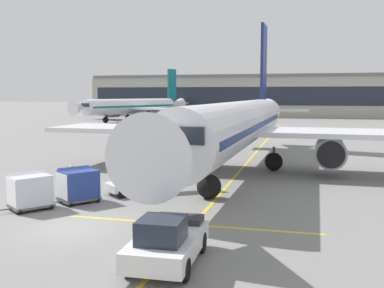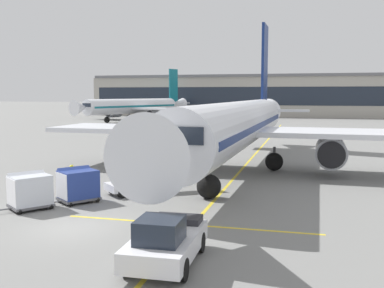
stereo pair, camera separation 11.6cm
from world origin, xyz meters
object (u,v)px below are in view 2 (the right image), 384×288
at_px(safety_cone_engine_keepout, 165,171).
at_px(distant_airplane, 135,106).
at_px(parked_airplane, 239,125).
at_px(ground_crew_by_loader, 92,185).
at_px(baggage_cart_second, 30,190).
at_px(ground_crew_by_carts, 72,177).
at_px(pushback_tug, 166,241).
at_px(baggage_cart_lead, 78,184).
at_px(belt_loader, 139,179).

relative_size(safety_cone_engine_keepout, distant_airplane, 0.02).
distance_m(parked_airplane, safety_cone_engine_keepout, 6.92).
xyz_separation_m(ground_crew_by_loader, distant_airplane, (-26.02, 72.50, 2.21)).
distance_m(parked_airplane, baggage_cart_second, 17.06).
relative_size(parked_airplane, ground_crew_by_carts, 22.71).
bearing_deg(baggage_cart_second, ground_crew_by_loader, 40.75).
height_order(pushback_tug, distant_airplane, distant_airplane).
distance_m(ground_crew_by_carts, safety_cone_engine_keepout, 7.65).
xyz_separation_m(baggage_cart_lead, ground_crew_by_loader, (0.81, 0.11, -0.00)).
bearing_deg(baggage_cart_lead, baggage_cart_second, -129.42).
height_order(belt_loader, baggage_cart_second, belt_loader).
bearing_deg(baggage_cart_second, ground_crew_by_carts, 86.34).
bearing_deg(belt_loader, ground_crew_by_loader, -118.67).
bearing_deg(baggage_cart_second, distant_airplane, 107.53).
bearing_deg(distant_airplane, safety_cone_engine_keepout, -66.76).
distance_m(ground_crew_by_loader, safety_cone_engine_keepout, 8.58).
relative_size(baggage_cart_second, safety_cone_engine_keepout, 3.34).
bearing_deg(pushback_tug, distant_airplane, 112.20).
bearing_deg(parked_airplane, safety_cone_engine_keepout, -140.81).
xyz_separation_m(belt_loader, baggage_cart_lead, (-2.43, -3.08, 0.18)).
height_order(baggage_cart_lead, ground_crew_by_loader, baggage_cart_lead).
bearing_deg(baggage_cart_lead, ground_crew_by_carts, 126.73).
distance_m(belt_loader, safety_cone_engine_keepout, 5.48).
relative_size(baggage_cart_second, pushback_tug, 0.60).
bearing_deg(ground_crew_by_loader, belt_loader, 61.33).
relative_size(ground_crew_by_loader, distant_airplane, 0.05).
xyz_separation_m(pushback_tug, ground_crew_by_loader, (-6.68, 7.65, 0.17)).
height_order(belt_loader, pushback_tug, belt_loader).
height_order(ground_crew_by_loader, distant_airplane, distant_airplane).
bearing_deg(pushback_tug, baggage_cart_second, 148.83).
distance_m(parked_airplane, distant_airplane, 68.29).
bearing_deg(parked_airplane, belt_loader, -116.43).
xyz_separation_m(baggage_cart_lead, pushback_tug, (7.49, -7.54, -0.17)).
bearing_deg(ground_crew_by_carts, belt_loader, 17.44).
height_order(parked_airplane, safety_cone_engine_keepout, parked_airplane).
relative_size(baggage_cart_lead, pushback_tug, 0.60).
bearing_deg(belt_loader, parked_airplane, 63.57).
height_order(baggage_cart_lead, pushback_tug, baggage_cart_lead).
bearing_deg(baggage_cart_lead, belt_loader, 51.71).
xyz_separation_m(belt_loader, ground_crew_by_carts, (-3.83, -1.20, 0.18)).
bearing_deg(baggage_cart_second, safety_cone_engine_keepout, 69.45).
bearing_deg(safety_cone_engine_keepout, belt_loader, -88.65).
xyz_separation_m(parked_airplane, ground_crew_by_loader, (-6.27, -12.32, -2.54)).
xyz_separation_m(safety_cone_engine_keepout, distant_airplane, (-27.52, 64.07, 2.82)).
distance_m(baggage_cart_lead, safety_cone_engine_keepout, 8.86).
bearing_deg(ground_crew_by_carts, ground_crew_by_loader, -38.64).
distance_m(ground_crew_by_loader, distant_airplane, 77.06).
xyz_separation_m(ground_crew_by_carts, distant_airplane, (-23.81, 70.73, 2.21)).
height_order(baggage_cart_lead, baggage_cart_second, same).
height_order(baggage_cart_lead, distant_airplane, distant_airplane).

